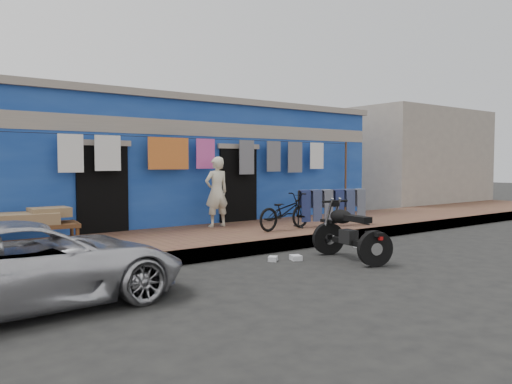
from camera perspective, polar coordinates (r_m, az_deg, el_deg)
name	(u,v)px	position (r m, az deg, el deg)	size (l,w,h in m)	color
ground	(328,266)	(8.53, 8.20, -8.34)	(80.00, 80.00, 0.00)	black
sidewalk	(228,237)	(10.80, -3.21, -5.20)	(28.00, 3.00, 0.25)	brown
curb	(270,246)	(9.64, 1.62, -6.21)	(28.00, 0.10, 0.25)	gray
building	(148,165)	(14.17, -12.24, 3.06)	(12.20, 5.20, 3.36)	navy
neighbor_right	(397,159)	(21.28, 15.79, 3.62)	(6.00, 5.00, 3.80)	#9E9384
clothesline	(211,159)	(11.93, -5.13, 3.73)	(10.06, 0.06, 2.10)	brown
car	(29,263)	(6.51, -24.52, -7.40)	(1.73, 3.81, 1.07)	silver
seated_person	(217,192)	(11.59, -4.53, 0.03)	(0.58, 0.39, 1.62)	beige
bicycle	(285,208)	(11.07, 3.29, -1.79)	(0.54, 1.52, 0.98)	black
motorcycle	(350,231)	(8.99, 10.73, -4.42)	(0.79, 1.67, 1.04)	black
charpoy	(27,228)	(9.89, -24.75, -3.71)	(1.96, 1.13, 0.62)	brown
jeans_rack	(332,207)	(11.88, 8.70, -1.70)	(1.88, 0.88, 0.89)	black
litter_a	(273,259)	(8.84, 1.94, -7.63)	(0.19, 0.14, 0.08)	silver
litter_b	(356,245)	(10.47, 11.40, -6.00)	(0.16, 0.12, 0.08)	silver
litter_c	(296,258)	(8.95, 4.58, -7.49)	(0.22, 0.17, 0.09)	silver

